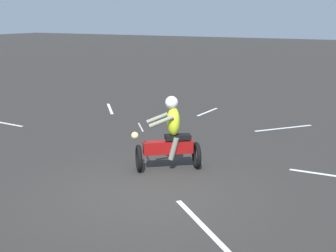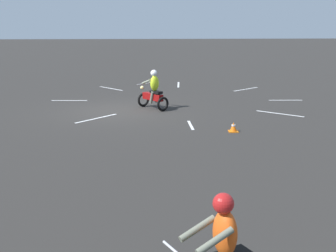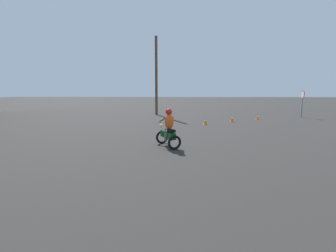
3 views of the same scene
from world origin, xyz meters
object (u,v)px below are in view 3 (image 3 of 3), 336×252
Objects in this scene: traffic_cone_near_right at (258,117)px; stop_sign at (302,98)px; motorcycle_rider_background at (168,130)px; traffic_cone_near_left at (206,122)px; traffic_cone_mid_center at (232,119)px; utility_pole_near at (156,76)px.

stop_sign is at bearing -68.65° from traffic_cone_near_right.
traffic_cone_near_left is (6.92, -2.32, -0.53)m from motorcycle_rider_background.
traffic_cone_mid_center is at bearing 35.77° from motorcycle_rider_background.
utility_pole_near reaches higher than motorcycle_rider_background.
traffic_cone_near_right is 9.72m from utility_pole_near.
stop_sign is at bearing -97.75° from utility_pole_near.
traffic_cone_mid_center is (1.59, -2.15, 0.01)m from traffic_cone_near_left.
utility_pole_near is at bearing 82.25° from stop_sign.
traffic_cone_near_left is 0.06× the size of utility_pole_near.
traffic_cone_near_right is 0.05× the size of utility_pole_near.
utility_pole_near is (6.62, 3.93, 3.40)m from traffic_cone_near_left.
motorcycle_rider_background is 0.72× the size of stop_sign.
traffic_cone_near_left is 8.42m from utility_pole_near.
stop_sign is 7.50m from traffic_cone_mid_center.
traffic_cone_mid_center is 0.06× the size of utility_pole_near.
stop_sign is at bearing -63.30° from traffic_cone_mid_center.
utility_pole_near reaches higher than traffic_cone_mid_center.
traffic_cone_near_right is (10.18, -6.85, -0.56)m from motorcycle_rider_background.
utility_pole_near is at bearing 70.22° from motorcycle_rider_background.
traffic_cone_near_left reaches higher than traffic_cone_near_right.
motorcycle_rider_background is 7.32m from traffic_cone_near_left.
motorcycle_rider_background is 12.28m from traffic_cone_near_right.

